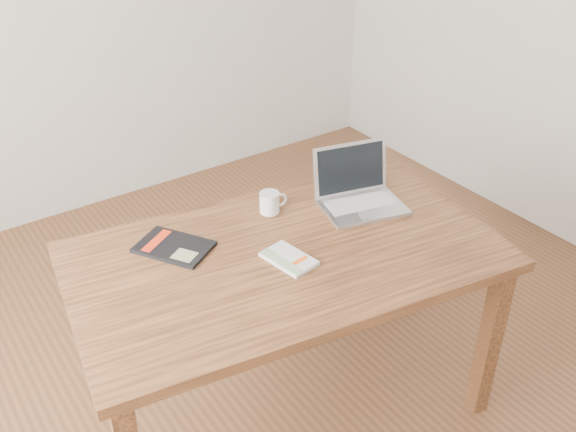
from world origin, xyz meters
TOP-DOWN VIEW (x-y plane):
  - room at (-0.07, 0.00)m, footprint 4.04×4.04m
  - desk at (0.02, 0.00)m, footprint 1.60×1.07m
  - white_guidebook at (0.00, -0.05)m, footprint 0.14×0.20m
  - black_guidebook at (-0.29, 0.24)m, footprint 0.28×0.31m
  - laptop at (0.44, 0.11)m, footprint 0.36×0.32m
  - coffee_mug at (0.13, 0.26)m, footprint 0.11×0.08m

SIDE VIEW (x-z plane):
  - desk at x=0.02m, z-range 0.29..1.04m
  - black_guidebook at x=-0.29m, z-range 0.75..0.76m
  - white_guidebook at x=0.00m, z-range 0.75..0.77m
  - coffee_mug at x=0.13m, z-range 0.75..0.83m
  - laptop at x=0.44m, z-range 0.69..0.91m
  - room at x=-0.07m, z-range 0.01..2.71m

